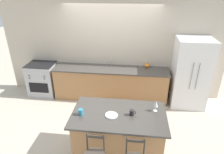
# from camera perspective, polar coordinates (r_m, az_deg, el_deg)

# --- Properties ---
(ground_plane) EXTENTS (18.00, 18.00, 0.00)m
(ground_plane) POSITION_cam_1_polar(r_m,az_deg,el_deg) (5.43, -0.88, -7.75)
(ground_plane) COLOR beige
(wall_back) EXTENTS (6.00, 0.07, 2.70)m
(wall_back) POSITION_cam_1_polar(r_m,az_deg,el_deg) (5.47, -0.01, 8.23)
(wall_back) COLOR beige
(wall_back) RESTS_ON ground_plane
(back_counter) EXTENTS (3.07, 0.68, 0.89)m
(back_counter) POSITION_cam_1_polar(r_m,az_deg,el_deg) (5.52, -0.40, -1.74)
(back_counter) COLOR #A87547
(back_counter) RESTS_ON ground_plane
(sink_faucet) EXTENTS (0.02, 0.13, 0.22)m
(sink_faucet) POSITION_cam_1_polar(r_m,az_deg,el_deg) (5.46, -0.16, 4.63)
(sink_faucet) COLOR #ADAFB5
(sink_faucet) RESTS_ON back_counter
(kitchen_island) EXTENTS (1.63, 0.96, 0.94)m
(kitchen_island) POSITION_cam_1_polar(r_m,az_deg,el_deg) (3.79, 1.86, -16.17)
(kitchen_island) COLOR #A87547
(kitchen_island) RESTS_ON ground_plane
(refrigerator) EXTENTS (0.85, 0.77, 1.79)m
(refrigerator) POSITION_cam_1_polar(r_m,az_deg,el_deg) (5.42, 21.40, 1.02)
(refrigerator) COLOR white
(refrigerator) RESTS_ON ground_plane
(oven_range) EXTENTS (0.75, 0.64, 0.93)m
(oven_range) POSITION_cam_1_polar(r_m,az_deg,el_deg) (6.04, -19.11, -0.54)
(oven_range) COLOR #ADAFB5
(oven_range) RESTS_ON ground_plane
(dinner_plate) EXTENTS (0.22, 0.22, 0.02)m
(dinner_plate) POSITION_cam_1_polar(r_m,az_deg,el_deg) (3.45, -0.18, -10.79)
(dinner_plate) COLOR white
(dinner_plate) RESTS_ON kitchen_island
(wine_glass) EXTENTS (0.07, 0.07, 0.19)m
(wine_glass) POSITION_cam_1_polar(r_m,az_deg,el_deg) (3.57, 12.44, -7.61)
(wine_glass) COLOR white
(wine_glass) RESTS_ON kitchen_island
(coffee_mug) EXTENTS (0.11, 0.08, 0.10)m
(coffee_mug) POSITION_cam_1_polar(r_m,az_deg,el_deg) (3.46, 5.73, -10.08)
(coffee_mug) COLOR #232326
(coffee_mug) RESTS_ON kitchen_island
(tumbler_cup) EXTENTS (0.08, 0.08, 0.11)m
(tumbler_cup) POSITION_cam_1_polar(r_m,az_deg,el_deg) (3.48, -8.90, -9.84)
(tumbler_cup) COLOR teal
(tumbler_cup) RESTS_ON kitchen_island
(pumpkin_decoration) EXTENTS (0.14, 0.14, 0.13)m
(pumpkin_decoration) POSITION_cam_1_polar(r_m,az_deg,el_deg) (5.46, 10.01, 3.28)
(pumpkin_decoration) COLOR orange
(pumpkin_decoration) RESTS_ON back_counter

